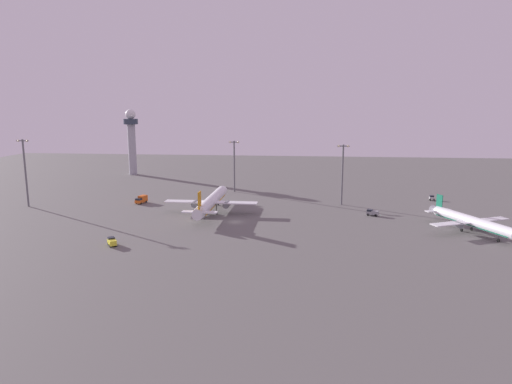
{
  "coord_description": "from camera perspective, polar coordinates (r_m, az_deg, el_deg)",
  "views": [
    {
      "loc": [
        22.79,
        -151.23,
        39.6
      ],
      "look_at": [
        3.6,
        34.36,
        4.0
      ],
      "focal_mm": 32.19,
      "sensor_mm": 36.0,
      "label": 1
    }
  ],
  "objects": [
    {
      "name": "catering_truck",
      "position": [
        192.85,
        -14.04,
        -0.9
      ],
      "size": [
        3.91,
        6.09,
        3.05
      ],
      "rotation": [
        0.0,
        0.0,
        2.84
      ],
      "color": "#D85919",
      "rests_on": "ground"
    },
    {
      "name": "apron_light_east",
      "position": [
        199.94,
        -26.76,
        2.61
      ],
      "size": [
        4.8,
        0.9,
        26.56
      ],
      "color": "slate",
      "rests_on": "ground"
    },
    {
      "name": "apron_light_west",
      "position": [
        210.45,
        -2.72,
        3.68
      ],
      "size": [
        4.8,
        0.9,
        23.48
      ],
      "color": "slate",
      "rests_on": "ground"
    },
    {
      "name": "pushback_tug",
      "position": [
        206.95,
        21.0,
        -0.66
      ],
      "size": [
        2.12,
        3.25,
        2.05
      ],
      "rotation": [
        0.0,
        0.0,
        6.17
      ],
      "color": "white",
      "rests_on": "ground"
    },
    {
      "name": "apron_light_central",
      "position": [
        185.4,
        10.7,
        2.65
      ],
      "size": [
        4.8,
        0.9,
        24.2
      ],
      "color": "slate",
      "rests_on": "ground"
    },
    {
      "name": "airplane_taxiway_distant",
      "position": [
        170.61,
        -5.59,
        -1.18
      ],
      "size": [
        34.53,
        44.43,
        11.42
      ],
      "rotation": [
        0.0,
        0.0,
        -0.01
      ],
      "color": "white",
      "rests_on": "ground"
    },
    {
      "name": "ground_plane",
      "position": [
        157.98,
        -2.59,
        -3.73
      ],
      "size": [
        416.0,
        416.0,
        0.0
      ],
      "primitive_type": "plane",
      "color": "#605E5B"
    },
    {
      "name": "airplane_mid_apron",
      "position": [
        159.16,
        25.21,
        -3.34
      ],
      "size": [
        27.2,
        34.42,
        9.39
      ],
      "rotation": [
        0.0,
        0.0,
        3.58
      ],
      "color": "white",
      "rests_on": "ground"
    },
    {
      "name": "baggage_tractor",
      "position": [
        171.54,
        14.25,
        -2.48
      ],
      "size": [
        4.57,
        3.36,
        2.25
      ],
      "rotation": [
        0.0,
        0.0,
        1.19
      ],
      "color": "gray",
      "rests_on": "ground"
    },
    {
      "name": "control_tower",
      "position": [
        272.07,
        -15.21,
        6.6
      ],
      "size": [
        8.0,
        8.0,
        37.04
      ],
      "color": "#A8A8B2",
      "rests_on": "ground"
    },
    {
      "name": "cargo_loader",
      "position": [
        137.87,
        -17.47,
        -5.89
      ],
      "size": [
        3.93,
        4.53,
        2.25
      ],
      "rotation": [
        0.0,
        0.0,
        0.59
      ],
      "color": "yellow",
      "rests_on": "ground"
    }
  ]
}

